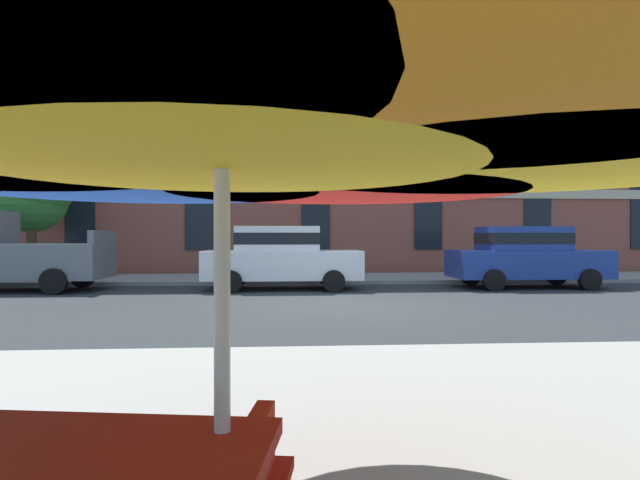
% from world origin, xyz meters
% --- Properties ---
extents(ground_plane, '(120.00, 120.00, 0.00)m').
position_xyz_m(ground_plane, '(0.00, 0.00, 0.00)').
color(ground_plane, '#2D3033').
extents(sidewalk_far, '(56.00, 3.60, 0.12)m').
position_xyz_m(sidewalk_far, '(0.00, 6.80, 0.06)').
color(sidewalk_far, gray).
rests_on(sidewalk_far, ground).
extents(apartment_building, '(39.90, 12.08, 12.80)m').
position_xyz_m(apartment_building, '(-0.00, 14.99, 6.40)').
color(apartment_building, '#934C3D').
rests_on(apartment_building, ground).
extents(pickup_gray, '(5.10, 2.12, 2.20)m').
position_xyz_m(pickup_gray, '(-8.93, 3.70, 1.03)').
color(pickup_gray, slate).
rests_on(pickup_gray, ground).
extents(sedan_white, '(4.40, 1.98, 1.78)m').
position_xyz_m(sedan_white, '(-1.30, 3.70, 0.95)').
color(sedan_white, silver).
rests_on(sedan_white, ground).
extents(sedan_blue, '(4.40, 1.98, 1.78)m').
position_xyz_m(sedan_blue, '(5.84, 3.70, 0.95)').
color(sedan_blue, navy).
rests_on(sedan_blue, ground).
extents(street_tree_left, '(2.65, 2.58, 4.64)m').
position_xyz_m(street_tree_left, '(-9.62, 7.02, 3.11)').
color(street_tree_left, '#4C3823').
rests_on(street_tree_left, ground).
extents(patio_umbrella, '(4.18, 3.88, 2.18)m').
position_xyz_m(patio_umbrella, '(-1.41, -9.00, 1.92)').
color(patio_umbrella, silver).
rests_on(patio_umbrella, ground).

